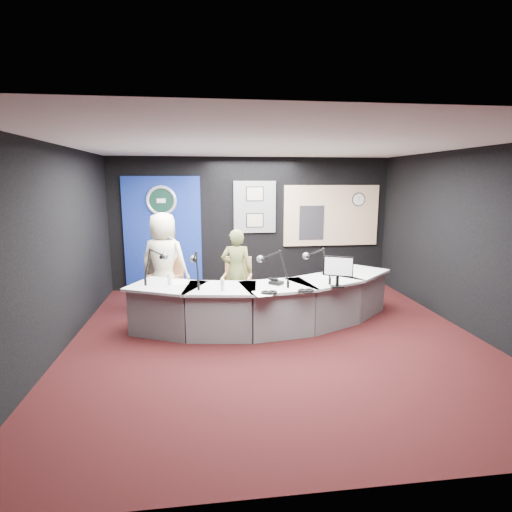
{
  "coord_description": "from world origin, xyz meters",
  "views": [
    {
      "loc": [
        -1.01,
        -5.54,
        2.32
      ],
      "look_at": [
        -0.2,
        0.8,
        1.1
      ],
      "focal_mm": 28.0,
      "sensor_mm": 36.0,
      "label": 1
    }
  ],
  "objects": [
    {
      "name": "ground",
      "position": [
        0.0,
        0.0,
        0.0
      ],
      "size": [
        6.0,
        6.0,
        0.0
      ],
      "primitive_type": "plane",
      "color": "black",
      "rests_on": "ground"
    },
    {
      "name": "ceiling",
      "position": [
        0.0,
        0.0,
        2.8
      ],
      "size": [
        6.0,
        6.0,
        0.02
      ],
      "primitive_type": "cube",
      "color": "silver",
      "rests_on": "ground"
    },
    {
      "name": "wall_back",
      "position": [
        0.0,
        3.0,
        1.4
      ],
      "size": [
        6.0,
        0.02,
        2.8
      ],
      "primitive_type": "cube",
      "color": "black",
      "rests_on": "ground"
    },
    {
      "name": "wall_front",
      "position": [
        0.0,
        -3.0,
        1.4
      ],
      "size": [
        6.0,
        0.02,
        2.8
      ],
      "primitive_type": "cube",
      "color": "black",
      "rests_on": "ground"
    },
    {
      "name": "wall_left",
      "position": [
        -3.0,
        0.0,
        1.4
      ],
      "size": [
        0.02,
        6.0,
        2.8
      ],
      "primitive_type": "cube",
      "color": "black",
      "rests_on": "ground"
    },
    {
      "name": "wall_right",
      "position": [
        3.0,
        0.0,
        1.4
      ],
      "size": [
        0.02,
        6.0,
        2.8
      ],
      "primitive_type": "cube",
      "color": "black",
      "rests_on": "ground"
    },
    {
      "name": "broadcast_desk",
      "position": [
        -0.05,
        0.55,
        0.38
      ],
      "size": [
        4.5,
        1.9,
        0.75
      ],
      "primitive_type": null,
      "color": "#B6B8BA",
      "rests_on": "ground"
    },
    {
      "name": "backdrop_panel",
      "position": [
        -1.9,
        2.97,
        1.25
      ],
      "size": [
        1.6,
        0.05,
        2.3
      ],
      "primitive_type": "cube",
      "color": "navy",
      "rests_on": "wall_back"
    },
    {
      "name": "agency_seal",
      "position": [
        -1.9,
        2.93,
        1.9
      ],
      "size": [
        0.63,
        0.07,
        0.63
      ],
      "primitive_type": "torus",
      "rotation": [
        1.57,
        0.0,
        0.0
      ],
      "color": "silver",
      "rests_on": "backdrop_panel"
    },
    {
      "name": "seal_center",
      "position": [
        -1.9,
        2.94,
        1.9
      ],
      "size": [
        0.48,
        0.01,
        0.48
      ],
      "primitive_type": "cylinder",
      "rotation": [
        1.57,
        0.0,
        0.0
      ],
      "color": "black",
      "rests_on": "backdrop_panel"
    },
    {
      "name": "pinboard",
      "position": [
        0.05,
        2.97,
        1.75
      ],
      "size": [
        0.9,
        0.04,
        1.1
      ],
      "primitive_type": "cube",
      "color": "slate",
      "rests_on": "wall_back"
    },
    {
      "name": "framed_photo_upper",
      "position": [
        0.05,
        2.94,
        2.03
      ],
      "size": [
        0.34,
        0.02,
        0.27
      ],
      "primitive_type": "cube",
      "color": "gray",
      "rests_on": "pinboard"
    },
    {
      "name": "framed_photo_lower",
      "position": [
        0.05,
        2.94,
        1.47
      ],
      "size": [
        0.34,
        0.02,
        0.27
      ],
      "primitive_type": "cube",
      "color": "gray",
      "rests_on": "pinboard"
    },
    {
      "name": "booth_window_frame",
      "position": [
        1.75,
        2.97,
        1.55
      ],
      "size": [
        2.12,
        0.06,
        1.32
      ],
      "primitive_type": "cube",
      "color": "tan",
      "rests_on": "wall_back"
    },
    {
      "name": "booth_glow",
      "position": [
        1.75,
        2.96,
        1.55
      ],
      "size": [
        2.0,
        0.02,
        1.2
      ],
      "primitive_type": "cube",
      "color": "#F9E99D",
      "rests_on": "booth_window_frame"
    },
    {
      "name": "equipment_rack",
      "position": [
        1.3,
        2.94,
        1.4
      ],
      "size": [
        0.55,
        0.02,
        0.75
      ],
      "primitive_type": "cube",
      "color": "black",
      "rests_on": "booth_window_frame"
    },
    {
      "name": "wall_clock",
      "position": [
        2.35,
        2.94,
        1.9
      ],
      "size": [
        0.28,
        0.01,
        0.28
      ],
      "primitive_type": "cylinder",
      "rotation": [
        1.57,
        0.0,
        0.0
      ],
      "color": "white",
      "rests_on": "booth_window_frame"
    },
    {
      "name": "armchair_left",
      "position": [
        -1.75,
        1.55,
        0.51
      ],
      "size": [
        0.8,
        0.8,
        1.03
      ],
      "primitive_type": null,
      "rotation": [
        0.0,
        0.0,
        -0.56
      ],
      "color": "tan",
      "rests_on": "ground"
    },
    {
      "name": "armchair_right",
      "position": [
        -0.48,
        1.3,
        0.5
      ],
      "size": [
        0.67,
        0.67,
        1.0
      ],
      "primitive_type": null,
      "rotation": [
        0.0,
        0.0,
        -0.22
      ],
      "color": "tan",
      "rests_on": "ground"
    },
    {
      "name": "draped_jacket",
      "position": [
        -1.91,
        1.77,
        0.62
      ],
      "size": [
        0.48,
        0.35,
        0.7
      ],
      "primitive_type": "cube",
      "rotation": [
        0.0,
        0.0,
        -0.56
      ],
      "color": "slate",
      "rests_on": "armchair_left"
    },
    {
      "name": "person_man",
      "position": [
        -1.75,
        1.55,
        0.88
      ],
      "size": [
        1.0,
        0.82,
        1.77
      ],
      "primitive_type": "imported",
      "rotation": [
        0.0,
        0.0,
        2.8
      ],
      "color": "#F8EEC6",
      "rests_on": "ground"
    },
    {
      "name": "person_woman",
      "position": [
        -0.48,
        1.3,
        0.75
      ],
      "size": [
        0.6,
        0.45,
        1.49
      ],
      "primitive_type": "imported",
      "rotation": [
        0.0,
        0.0,
        2.96
      ],
      "color": "#5E6736",
      "rests_on": "ground"
    },
    {
      "name": "computer_monitor",
      "position": [
        0.92,
        0.01,
        1.07
      ],
      "size": [
        0.44,
        0.24,
        0.32
      ],
      "primitive_type": "cube",
      "rotation": [
        0.0,
        0.0,
        -0.46
      ],
      "color": "black",
      "rests_on": "broadcast_desk"
    },
    {
      "name": "desk_phone",
      "position": [
        0.05,
        0.3,
        0.78
      ],
      "size": [
        0.24,
        0.24,
        0.05
      ],
      "primitive_type": "cube",
      "rotation": [
        0.0,
        0.0,
        -0.71
      ],
      "color": "black",
      "rests_on": "broadcast_desk"
    },
    {
      "name": "headphones_near",
      "position": [
        0.39,
        -0.17,
        0.77
      ],
      "size": [
        0.2,
        0.2,
        0.03
      ],
      "primitive_type": "torus",
      "color": "black",
      "rests_on": "broadcast_desk"
    },
    {
      "name": "headphones_far",
      "position": [
        -0.14,
        -0.2,
        0.77
      ],
      "size": [
        0.2,
        0.2,
        0.03
      ],
      "primitive_type": "torus",
      "color": "black",
      "rests_on": "broadcast_desk"
    },
    {
      "name": "paper_stack",
      "position": [
        -1.42,
        0.59,
        0.75
      ],
      "size": [
        0.24,
        0.33,
        0.0
      ],
      "primitive_type": "cube",
      "rotation": [
        0.0,
        0.0,
        0.08
      ],
      "color": "white",
      "rests_on": "broadcast_desk"
    },
    {
      "name": "notepad",
      "position": [
        -0.25,
        -0.2,
        0.75
      ],
      "size": [
        0.27,
        0.34,
        0.0
      ],
      "primitive_type": "cube",
      "rotation": [
        0.0,
        0.0,
        0.18
      ],
      "color": "white",
      "rests_on": "broadcast_desk"
    },
    {
      "name": "boom_mic_a",
      "position": [
        -1.81,
        0.76,
        1.05
      ],
      "size": [
        0.36,
        0.69,
        0.6
      ],
      "primitive_type": null,
      "color": "black",
      "rests_on": "broadcast_desk"
    },
    {
      "name": "boom_mic_b",
      "position": [
        -1.17,
        0.42,
        1.05
      ],
      "size": [
        0.2,
        0.73,
        0.6
      ],
      "primitive_type": null,
      "color": "black",
      "rests_on": "broadcast_desk"
    },
    {
      "name": "boom_mic_c",
      "position": [
        0.01,
        0.33,
        1.05
      ],
      "size": [
        0.47,
        0.63,
        0.6
      ],
      "primitive_type": null,
      "color": "black",
      "rests_on": "broadcast_desk"
    },
    {
      "name": "boom_mic_d",
      "position": [
        0.74,
        0.46,
        1.05
      ],
      "size": [
        0.36,
        0.69,
        0.6
      ],
      "primitive_type": null,
      "color": "black",
      "rests_on": "broadcast_desk"
    },
    {
      "name": "water_bottles",
      "position": [
        -0.28,
        0.31,
        0.84
      ],
      "size": [
        2.65,
        0.6,
        0.18
      ],
      "primitive_type": null,
      "color": "silver",
      "rests_on": "broadcast_desk"
    }
  ]
}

